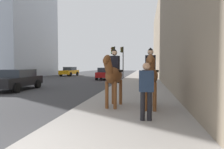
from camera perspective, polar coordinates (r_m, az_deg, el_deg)
The scene contains 8 objects.
mounted_horse_near at distance 7.57m, azimuth 0.45°, elevation 0.01°, with size 2.15×0.70×2.28m.
mounted_horse_far at distance 7.35m, azimuth 11.12°, elevation -0.10°, with size 2.15×0.61×2.28m.
pedestrian_greeting at distance 5.78m, azimuth 9.96°, elevation -3.73°, with size 0.31×0.43×1.70m.
car_near_lane at distance 23.58m, azimuth -1.88°, elevation 0.33°, with size 3.87×1.95×1.44m.
car_mid_lane at distance 15.22m, azimuth -26.15°, elevation -1.25°, with size 4.28×2.22×1.44m.
car_far_lane at distance 32.34m, azimuth -12.31°, elevation 0.93°, with size 4.50×1.95×1.44m.
traffic_light_near_curb at distance 19.03m, azimuth 0.47°, elevation 4.72°, with size 0.20×0.44×3.55m.
traffic_light_far_curb at distance 25.10m, azimuth 3.07°, elevation 5.02°, with size 0.20×0.44×4.10m.
Camera 1 is at (-3.07, -2.70, 1.75)m, focal length 31.31 mm.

